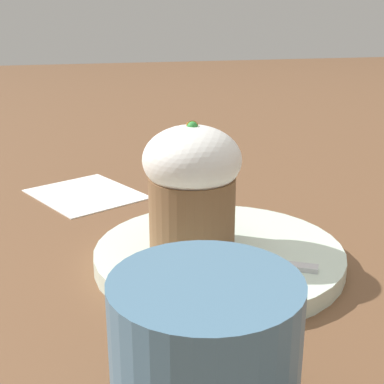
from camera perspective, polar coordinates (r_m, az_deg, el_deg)
name	(u,v)px	position (r m, az deg, el deg)	size (l,w,h in m)	color
ground_plane	(219,263)	(0.47, 2.85, -7.59)	(4.00, 4.00, 0.00)	brown
dessert_plate	(219,255)	(0.46, 2.86, -6.76)	(0.21, 0.21, 0.02)	silver
carrot_cake	(192,185)	(0.44, 0.00, 0.78)	(0.08, 0.08, 0.11)	brown
spoon	(219,257)	(0.44, 2.89, -6.90)	(0.08, 0.11, 0.01)	silver
coffee_cup	(203,365)	(0.27, 1.23, -17.94)	(0.13, 0.09, 0.09)	teal
paper_napkin	(86,194)	(0.65, -11.25, -0.17)	(0.16, 0.15, 0.00)	white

